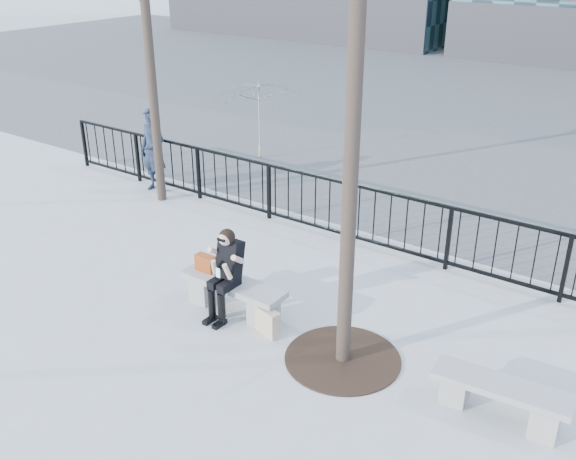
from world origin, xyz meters
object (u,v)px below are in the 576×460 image
Objects in this scene: bench_main at (233,293)px; standing_man at (153,150)px; bench_second at (500,396)px; seated_woman at (225,275)px.

standing_man is at bearing 147.87° from bench_main.
bench_second is 0.85× the size of standing_man.
seated_woman reaches higher than bench_main.
standing_man is (-4.46, 2.80, 0.59)m from bench_main.
bench_main is 0.92× the size of standing_man.
bench_second is (3.88, -0.00, -0.02)m from bench_main.
bench_second is 8.82m from standing_man.
bench_main is at bearing 174.95° from bench_second.
standing_man is (-8.34, 2.80, 0.62)m from bench_second.
bench_main is 3.88m from bench_second.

